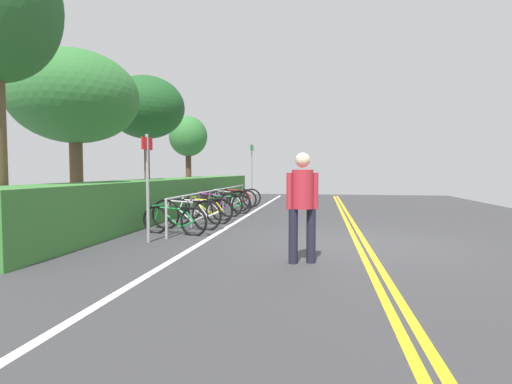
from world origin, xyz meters
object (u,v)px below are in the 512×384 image
object	(u,v)px
bicycle_5	(226,204)
sign_post_near	(147,177)
bicycle_3	(206,209)
pedestrian	(302,200)
bicycle_0	(174,220)
tree_extra	(188,137)
tree_far_right	(146,108)
bicycle_7	(233,199)
sign_post_far	(252,168)
bicycle_8	(238,198)
bicycle_2	(199,211)
bicycle_1	(186,214)
bicycle_4	(214,204)
tree_mid	(75,98)
bike_rack	(217,196)
bicycle_6	(227,200)

from	to	relation	value
bicycle_5	sign_post_near	size ratio (longest dim) A/B	0.81
bicycle_3	pedestrian	bearing A→B (deg)	-148.34
bicycle_0	tree_extra	world-z (taller)	tree_extra
bicycle_5	bicycle_0	bearing A→B (deg)	178.64
bicycle_3	tree_far_right	bearing A→B (deg)	43.54
bicycle_5	bicycle_7	size ratio (longest dim) A/B	0.97
sign_post_far	bicycle_8	bearing A→B (deg)	171.69
bicycle_5	sign_post_near	bearing A→B (deg)	177.31
bicycle_2	tree_far_right	world-z (taller)	tree_far_right
sign_post_far	tree_far_right	distance (m)	4.94
bicycle_0	bicycle_1	xyz separation A→B (m)	(0.77, 0.00, 0.05)
bicycle_4	tree_mid	distance (m)	4.97
bike_rack	tree_far_right	size ratio (longest dim) A/B	1.57
bicycle_4	bicycle_6	distance (m)	1.67
bicycle_7	bicycle_2	bearing A→B (deg)	-178.52
bicycle_5	tree_far_right	xyz separation A→B (m)	(2.00, 3.65, 3.53)
bicycle_2	tree_mid	xyz separation A→B (m)	(0.35, 3.73, 3.11)
bicycle_3	sign_post_near	size ratio (longest dim) A/B	0.77
bicycle_1	bicycle_4	world-z (taller)	bicycle_4
bicycle_5	tree_extra	bearing A→B (deg)	27.42
bike_rack	pedestrian	world-z (taller)	pedestrian
bicycle_4	bicycle_5	xyz separation A→B (m)	(0.84, -0.16, -0.05)
tree_extra	bicycle_3	bearing A→B (deg)	-157.85
pedestrian	sign_post_far	world-z (taller)	sign_post_far
bicycle_4	tree_extra	world-z (taller)	tree_extra
bike_rack	tree_far_right	distance (m)	5.61
bicycle_2	tree_mid	bearing A→B (deg)	84.71
bicycle_4	bicycle_6	bearing A→B (deg)	0.13
tree_mid	tree_far_right	size ratio (longest dim) A/B	0.94
bicycle_8	bicycle_1	bearing A→B (deg)	-179.82
bicycle_6	bicycle_4	bearing A→B (deg)	-179.87
bicycle_6	bicycle_1	bearing A→B (deg)	-179.17
bicycle_0	tree_mid	xyz separation A→B (m)	(1.96, 3.67, 3.14)
bicycle_6	pedestrian	distance (m)	7.93
bicycle_2	tree_extra	world-z (taller)	tree_extra
bicycle_0	bicycle_5	size ratio (longest dim) A/B	0.94
bicycle_6	bicycle_8	distance (m)	1.65
bicycle_1	sign_post_near	xyz separation A→B (m)	(-1.76, 0.14, 0.92)
bicycle_4	tree_mid	bearing A→B (deg)	111.99
bicycle_2	bicycle_3	world-z (taller)	bicycle_2
bicycle_1	tree_extra	xyz separation A→B (m)	(10.96, 3.77, 2.81)
bicycle_1	bicycle_7	bearing A→B (deg)	0.53
bicycle_5	sign_post_far	distance (m)	4.37
bicycle_1	pedestrian	bearing A→B (deg)	-135.81
bicycle_8	sign_post_far	distance (m)	2.09
tree_far_right	sign_post_far	bearing A→B (deg)	-59.81
sign_post_far	tree_extra	world-z (taller)	tree_extra
bicycle_0	bicycle_3	world-z (taller)	bicycle_3
bicycle_1	tree_far_right	size ratio (longest dim) A/B	0.36
bike_rack	sign_post_near	world-z (taller)	sign_post_near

